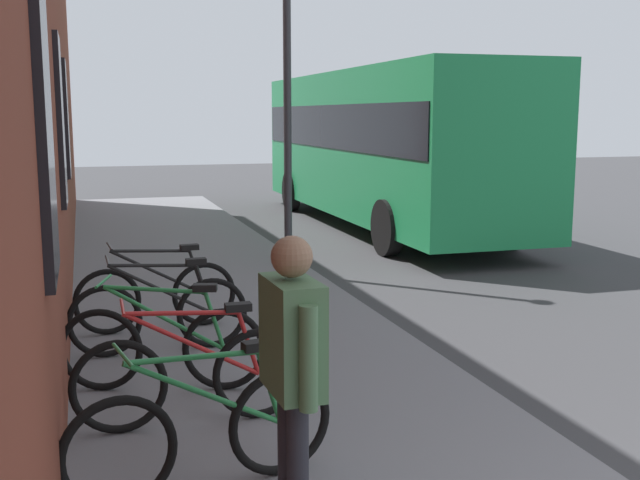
# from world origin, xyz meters

# --- Properties ---
(ground) EXTENTS (60.00, 60.00, 0.00)m
(ground) POSITION_xyz_m (6.00, -1.00, 0.00)
(ground) COLOR #38383A
(sidewalk_pavement) EXTENTS (24.00, 3.50, 0.12)m
(sidewalk_pavement) POSITION_xyz_m (8.00, 1.75, 0.06)
(sidewalk_pavement) COLOR slate
(sidewalk_pavement) RESTS_ON ground
(station_facade) EXTENTS (22.00, 0.65, 7.92)m
(station_facade) POSITION_xyz_m (8.99, 3.80, 3.96)
(station_facade) COLOR brown
(station_facade) RESTS_ON ground
(bicycle_mid_rack) EXTENTS (0.50, 1.75, 0.97)m
(bicycle_mid_rack) POSITION_xyz_m (2.24, 2.65, 0.51)
(bicycle_mid_rack) COLOR black
(bicycle_mid_rack) RESTS_ON sidewalk_pavement
(bicycle_leaning_wall) EXTENTS (0.48, 1.77, 0.97)m
(bicycle_leaning_wall) POSITION_xyz_m (3.32, 2.58, 0.51)
(bicycle_leaning_wall) COLOR black
(bicycle_leaning_wall) RESTS_ON sidewalk_pavement
(bicycle_by_door) EXTENTS (0.64, 1.72, 0.97)m
(bicycle_by_door) POSITION_xyz_m (4.15, 2.71, 0.51)
(bicycle_by_door) COLOR black
(bicycle_by_door) RESTS_ON sidewalk_pavement
(bicycle_far_end) EXTENTS (0.48, 1.77, 0.97)m
(bicycle_far_end) POSITION_xyz_m (5.25, 2.63, 0.51)
(bicycle_far_end) COLOR black
(bicycle_far_end) RESTS_ON sidewalk_pavement
(bicycle_nearest_sign) EXTENTS (0.48, 1.77, 0.97)m
(bicycle_nearest_sign) POSITION_xyz_m (6.08, 2.58, 0.51)
(bicycle_nearest_sign) COLOR black
(bicycle_nearest_sign) RESTS_ON sidewalk_pavement
(city_bus) EXTENTS (10.52, 2.72, 3.35)m
(city_bus) POSITION_xyz_m (13.48, -3.00, 1.92)
(city_bus) COLOR #1E8C4C
(city_bus) RESTS_ON ground
(pedestrian_by_facade) EXTENTS (0.65, 0.27, 1.71)m
(pedestrian_by_facade) POSITION_xyz_m (1.61, 2.25, 1.16)
(pedestrian_by_facade) COLOR #26262D
(pedestrian_by_facade) RESTS_ON sidewalk_pavement
(street_lamp) EXTENTS (0.28, 0.28, 5.57)m
(street_lamp) POSITION_xyz_m (9.08, 0.30, 3.39)
(street_lamp) COLOR #333338
(street_lamp) RESTS_ON sidewalk_pavement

